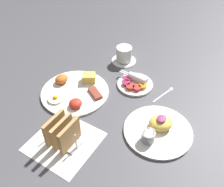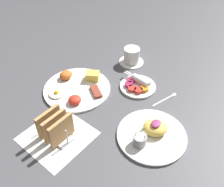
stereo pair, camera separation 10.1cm
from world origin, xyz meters
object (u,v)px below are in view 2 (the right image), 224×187
Objects in this scene: plate_breakfast at (77,87)px; plate_condiments at (138,85)px; toast_rack at (55,127)px; plate_foreground at (151,134)px; coffee_cup at (132,56)px.

plate_condiments is at bearing -47.68° from plate_breakfast.
toast_rack reaches higher than plate_condiments.
plate_breakfast is at bearing 29.82° from toast_rack.
coffee_cup reaches higher than plate_foreground.
plate_foreground is 2.14× the size of toast_rack.
plate_condiments is 1.46× the size of toast_rack.
plate_breakfast is 0.32m from coffee_cup.
plate_foreground reaches higher than plate_breakfast.
toast_rack is at bearing -150.18° from plate_breakfast.
plate_breakfast is at bearing 132.32° from plate_condiments.
toast_rack is (-0.22, -0.13, 0.04)m from plate_breakfast.
coffee_cup is (0.14, 0.13, 0.02)m from plate_condiments.
plate_condiments is 0.27m from plate_foreground.
toast_rack is at bearing -172.84° from coffee_cup.
plate_breakfast is 1.69× the size of plate_condiments.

